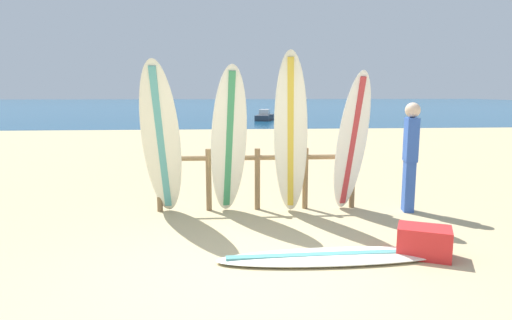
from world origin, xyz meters
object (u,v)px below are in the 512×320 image
object	(u,v)px
surfboard_leaning_left	(229,142)
cooler_box	(424,242)
beachgoer_standing	(410,152)
surfboard_leaning_far_left	(161,141)
surfboard_rack	(257,172)
surfboard_leaning_center	(352,143)
surfboard_lying_on_sand	(337,256)
surfboard_leaning_center_left	(291,135)
small_boat_offshore	(265,116)

from	to	relation	value
surfboard_leaning_left	cooler_box	bearing A→B (deg)	-40.53
beachgoer_standing	surfboard_leaning_left	bearing A→B (deg)	179.91
surfboard_leaning_far_left	surfboard_rack	bearing A→B (deg)	15.03
beachgoer_standing	cooler_box	world-z (taller)	beachgoer_standing
surfboard_rack	cooler_box	world-z (taller)	surfboard_rack
surfboard_leaning_center	surfboard_lying_on_sand	size ratio (longest dim) A/B	0.80
surfboard_leaning_center	cooler_box	world-z (taller)	surfboard_leaning_center
surfboard_leaning_center_left	surfboard_lying_on_sand	bearing A→B (deg)	-81.53
surfboard_leaning_left	surfboard_lying_on_sand	bearing A→B (deg)	-58.09
cooler_box	surfboard_leaning_center	bearing A→B (deg)	124.70
surfboard_leaning_far_left	surfboard_lying_on_sand	world-z (taller)	surfboard_leaning_far_left
surfboard_leaning_left	beachgoer_standing	size ratio (longest dim) A/B	1.33
surfboard_leaning_left	surfboard_leaning_center_left	size ratio (longest dim) A/B	0.92
surfboard_leaning_center_left	cooler_box	xyz separation A→B (m)	(1.32, -1.82, -1.09)
surfboard_rack	surfboard_leaning_center_left	size ratio (longest dim) A/B	1.30
surfboard_leaning_center_left	surfboard_lying_on_sand	world-z (taller)	surfboard_leaning_center_left
surfboard_leaning_left	surfboard_lying_on_sand	size ratio (longest dim) A/B	0.83
surfboard_leaning_center_left	beachgoer_standing	size ratio (longest dim) A/B	1.44
surfboard_lying_on_sand	beachgoer_standing	bearing A→B (deg)	49.22
beachgoer_standing	surfboard_rack	bearing A→B (deg)	173.02
surfboard_rack	beachgoer_standing	distance (m)	2.47
surfboard_leaning_center_left	surfboard_lying_on_sand	size ratio (longest dim) A/B	0.90
surfboard_leaning_far_left	surfboard_leaning_left	bearing A→B (deg)	5.89
surfboard_leaning_center_left	beachgoer_standing	bearing A→B (deg)	3.38
surfboard_rack	surfboard_leaning_left	distance (m)	0.77
surfboard_rack	surfboard_leaning_far_left	size ratio (longest dim) A/B	1.37
surfboard_leaning_far_left	cooler_box	distance (m)	3.89
small_boat_offshore	surfboard_rack	bearing A→B (deg)	-95.71
surfboard_leaning_left	surfboard_leaning_center	bearing A→B (deg)	-0.39
surfboard_rack	small_boat_offshore	xyz separation A→B (m)	(2.21, 22.05, -0.37)
surfboard_rack	surfboard_leaning_center	size ratio (longest dim) A/B	1.46
surfboard_leaning_left	beachgoer_standing	bearing A→B (deg)	-0.09
surfboard_rack	surfboard_leaning_center	distance (m)	1.58
surfboard_leaning_far_left	surfboard_leaning_center_left	bearing A→B (deg)	-0.45
surfboard_leaning_left	surfboard_leaning_center_left	world-z (taller)	surfboard_leaning_center_left
surfboard_rack	surfboard_leaning_left	size ratio (longest dim) A/B	1.41
surfboard_rack	surfboard_lying_on_sand	bearing A→B (deg)	-71.51
cooler_box	surfboard_leaning_left	bearing A→B (deg)	164.30
surfboard_leaning_far_left	surfboard_leaning_left	size ratio (longest dim) A/B	1.03
surfboard_leaning_far_left	cooler_box	bearing A→B (deg)	-29.17
cooler_box	small_boat_offshore	bearing A→B (deg)	113.87
surfboard_leaning_left	surfboard_leaning_center_left	xyz separation A→B (m)	(0.94, -0.12, 0.10)
surfboard_leaning_far_left	beachgoer_standing	bearing A→B (deg)	1.47
surfboard_leaning_center_left	small_boat_offshore	world-z (taller)	surfboard_leaning_center_left
surfboard_lying_on_sand	cooler_box	bearing A→B (deg)	0.88
surfboard_leaning_center	beachgoer_standing	size ratio (longest dim) A/B	1.28
beachgoer_standing	cooler_box	distance (m)	2.18
surfboard_leaning_center_left	surfboard_lying_on_sand	xyz separation A→B (m)	(0.27, -1.83, -1.23)
surfboard_rack	beachgoer_standing	size ratio (longest dim) A/B	1.86
surfboard_leaning_far_left	surfboard_leaning_center_left	size ratio (longest dim) A/B	0.95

